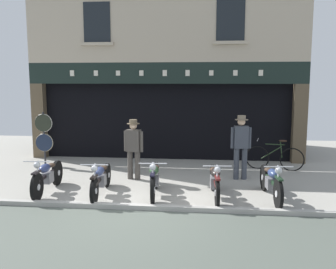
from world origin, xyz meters
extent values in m
cube|color=#99968D|center=(0.00, 5.00, -0.04)|extent=(21.32, 10.00, 0.08)
cube|color=#A3A099|center=(0.00, 0.08, 0.01)|extent=(21.32, 0.16, 0.18)
cube|color=black|center=(0.00, 7.30, 1.30)|extent=(8.58, 4.00, 2.60)
cube|color=brown|center=(-4.44, 5.18, 1.30)|extent=(0.44, 0.36, 2.60)
cube|color=brown|center=(4.44, 5.18, 1.30)|extent=(0.44, 0.36, 2.60)
cube|color=black|center=(0.00, 5.55, 1.43)|extent=(8.21, 0.03, 2.18)
cube|color=black|center=(0.00, 5.12, 2.95)|extent=(9.32, 0.24, 0.70)
cube|color=silver|center=(-3.13, 4.99, 2.95)|extent=(0.14, 0.03, 0.19)
cube|color=silver|center=(-2.31, 4.99, 2.95)|extent=(0.14, 0.03, 0.18)
cube|color=silver|center=(-1.55, 4.99, 2.95)|extent=(0.14, 0.03, 0.17)
cube|color=silver|center=(-0.76, 4.99, 2.95)|extent=(0.14, 0.03, 0.18)
cube|color=silver|center=(0.02, 4.99, 2.95)|extent=(0.14, 0.03, 0.20)
cube|color=silver|center=(0.77, 4.99, 2.95)|extent=(0.14, 0.03, 0.19)
cube|color=silver|center=(1.54, 4.99, 2.95)|extent=(0.14, 0.03, 0.17)
cube|color=silver|center=(2.32, 4.99, 2.95)|extent=(0.14, 0.03, 0.18)
cube|color=silver|center=(3.12, 4.99, 2.95)|extent=(0.14, 0.03, 0.19)
cube|color=#BAAA92|center=(0.00, 5.20, 4.61)|extent=(9.32, 0.40, 2.61)
cube|color=black|center=(-2.23, 4.99, 4.61)|extent=(0.90, 0.02, 1.30)
cube|color=#BAAA92|center=(-2.23, 4.95, 3.91)|extent=(1.10, 0.12, 0.10)
cube|color=black|center=(2.13, 4.99, 4.61)|extent=(0.90, 0.02, 1.30)
cube|color=#BAAA92|center=(2.13, 4.95, 3.91)|extent=(1.10, 0.12, 0.10)
cylinder|color=black|center=(-2.36, 0.38, 0.32)|extent=(0.11, 0.65, 0.64)
cylinder|color=silver|center=(-2.36, 0.38, 0.32)|extent=(0.11, 0.15, 0.14)
cylinder|color=black|center=(-2.44, 1.72, 0.32)|extent=(0.12, 0.65, 0.64)
cylinder|color=silver|center=(-2.44, 1.72, 0.32)|extent=(0.12, 0.15, 0.14)
cube|color=black|center=(-2.40, 1.05, 0.44)|extent=(0.14, 1.24, 0.07)
cube|color=slate|center=(-2.40, 1.05, 0.37)|extent=(0.22, 0.33, 0.26)
ellipsoid|color=navy|center=(-2.39, 0.89, 0.64)|extent=(0.24, 0.47, 0.20)
ellipsoid|color=#38281E|center=(-2.41, 1.29, 0.62)|extent=(0.22, 0.31, 0.10)
cube|color=black|center=(-2.36, 0.38, 0.66)|extent=(0.12, 0.36, 0.04)
sphere|color=silver|center=(-2.36, 0.44, 0.82)|extent=(0.15, 0.15, 0.15)
cylinder|color=silver|center=(-2.36, 0.44, 0.90)|extent=(0.62, 0.06, 0.02)
cylinder|color=silver|center=(-2.36, 0.42, 0.61)|extent=(0.05, 0.29, 0.60)
cylinder|color=black|center=(-1.00, 0.29, 0.30)|extent=(0.11, 0.60, 0.60)
cylinder|color=silver|center=(-1.00, 0.29, 0.30)|extent=(0.11, 0.14, 0.13)
cylinder|color=black|center=(-1.10, 1.72, 0.30)|extent=(0.12, 0.60, 0.60)
cylinder|color=silver|center=(-1.10, 1.72, 0.30)|extent=(0.12, 0.14, 0.13)
cube|color=black|center=(-1.05, 1.00, 0.42)|extent=(0.16, 1.32, 0.07)
cube|color=slate|center=(-1.05, 1.00, 0.35)|extent=(0.22, 0.33, 0.26)
ellipsoid|color=navy|center=(-1.04, 0.83, 0.62)|extent=(0.25, 0.47, 0.20)
ellipsoid|color=#38281E|center=(-1.07, 1.26, 0.60)|extent=(0.22, 0.31, 0.10)
cube|color=black|center=(-1.00, 0.29, 0.62)|extent=(0.12, 0.37, 0.04)
sphere|color=silver|center=(-1.01, 0.35, 0.80)|extent=(0.15, 0.15, 0.15)
cylinder|color=silver|center=(-1.01, 0.35, 0.88)|extent=(0.62, 0.07, 0.02)
cylinder|color=silver|center=(-1.01, 0.33, 0.59)|extent=(0.05, 0.28, 0.60)
cylinder|color=black|center=(0.28, 0.41, 0.33)|extent=(0.12, 0.67, 0.67)
cylinder|color=silver|center=(0.28, 0.41, 0.33)|extent=(0.11, 0.15, 0.15)
cylinder|color=black|center=(0.17, 1.73, 0.33)|extent=(0.13, 0.67, 0.67)
cylinder|color=silver|center=(0.17, 1.73, 0.33)|extent=(0.12, 0.16, 0.15)
cube|color=black|center=(0.23, 1.07, 0.45)|extent=(0.17, 1.22, 0.07)
cube|color=slate|center=(0.23, 1.07, 0.38)|extent=(0.23, 0.34, 0.26)
ellipsoid|color=#2A492A|center=(0.24, 0.91, 0.65)|extent=(0.26, 0.48, 0.20)
ellipsoid|color=#38281E|center=(0.21, 1.30, 0.63)|extent=(0.22, 0.32, 0.10)
cube|color=black|center=(0.28, 0.41, 0.69)|extent=(0.13, 0.37, 0.04)
sphere|color=silver|center=(0.28, 0.47, 0.83)|extent=(0.15, 0.15, 0.15)
cylinder|color=silver|center=(0.28, 0.47, 0.91)|extent=(0.62, 0.07, 0.02)
cylinder|color=silver|center=(0.28, 0.45, 0.62)|extent=(0.06, 0.28, 0.60)
cylinder|color=black|center=(1.69, 0.39, 0.31)|extent=(0.11, 0.63, 0.63)
cylinder|color=silver|center=(1.69, 0.39, 0.31)|extent=(0.11, 0.14, 0.14)
cylinder|color=black|center=(1.60, 1.72, 0.31)|extent=(0.12, 0.63, 0.63)
cylinder|color=silver|center=(1.60, 1.72, 0.31)|extent=(0.12, 0.15, 0.14)
cube|color=#581B1B|center=(1.64, 1.05, 0.43)|extent=(0.15, 1.23, 0.07)
cube|color=slate|center=(1.64, 1.05, 0.36)|extent=(0.22, 0.33, 0.26)
ellipsoid|color=black|center=(1.65, 0.89, 0.63)|extent=(0.25, 0.47, 0.20)
ellipsoid|color=#38281E|center=(1.63, 1.29, 0.61)|extent=(0.22, 0.31, 0.10)
cube|color=#581B1B|center=(1.69, 0.39, 0.65)|extent=(0.12, 0.37, 0.04)
sphere|color=silver|center=(1.68, 0.45, 0.81)|extent=(0.15, 0.15, 0.15)
cylinder|color=silver|center=(1.68, 0.45, 0.89)|extent=(0.62, 0.06, 0.02)
cylinder|color=silver|center=(1.68, 0.43, 0.60)|extent=(0.05, 0.25, 0.61)
cylinder|color=black|center=(2.98, 0.42, 0.32)|extent=(0.12, 0.65, 0.65)
cylinder|color=silver|center=(2.98, 0.42, 0.32)|extent=(0.11, 0.15, 0.14)
cylinder|color=black|center=(2.88, 1.80, 0.32)|extent=(0.13, 0.65, 0.65)
cylinder|color=silver|center=(2.88, 1.80, 0.32)|extent=(0.12, 0.15, 0.14)
cube|color=#1E3521|center=(2.93, 1.11, 0.44)|extent=(0.16, 1.27, 0.07)
cube|color=slate|center=(2.93, 1.11, 0.37)|extent=(0.22, 0.33, 0.26)
ellipsoid|color=navy|center=(2.94, 0.95, 0.64)|extent=(0.25, 0.47, 0.20)
ellipsoid|color=#38281E|center=(2.91, 1.36, 0.62)|extent=(0.22, 0.31, 0.10)
cube|color=#1E3521|center=(2.98, 0.42, 0.67)|extent=(0.13, 0.37, 0.04)
sphere|color=silver|center=(2.97, 0.48, 0.82)|extent=(0.15, 0.15, 0.15)
cylinder|color=silver|center=(2.97, 0.48, 0.90)|extent=(0.62, 0.07, 0.02)
cylinder|color=silver|center=(2.97, 0.46, 0.61)|extent=(0.05, 0.25, 0.61)
cylinder|color=#47423D|center=(-0.45, 2.48, 0.40)|extent=(0.15, 0.15, 0.80)
cylinder|color=#47423D|center=(-0.66, 2.53, 0.40)|extent=(0.15, 0.15, 0.80)
cube|color=#47423D|center=(-0.56, 2.51, 1.08)|extent=(0.42, 0.30, 0.60)
cube|color=silver|center=(-0.53, 2.62, 1.15)|extent=(0.14, 0.05, 0.34)
cube|color=navy|center=(-0.53, 2.63, 1.14)|extent=(0.05, 0.02, 0.31)
cylinder|color=#47423D|center=(-0.33, 2.46, 1.06)|extent=(0.09, 0.09, 0.56)
cylinder|color=#47423D|center=(-0.79, 2.56, 1.06)|extent=(0.09, 0.09, 0.56)
sphere|color=beige|center=(-0.56, 2.51, 1.49)|extent=(0.20, 0.20, 0.20)
cylinder|color=brown|center=(-0.56, 2.51, 1.55)|extent=(0.34, 0.34, 0.01)
cylinder|color=brown|center=(-0.56, 2.51, 1.60)|extent=(0.21, 0.21, 0.11)
cylinder|color=#3D424C|center=(2.48, 2.83, 0.45)|extent=(0.15, 0.15, 0.89)
cylinder|color=#3D424C|center=(2.26, 2.81, 0.45)|extent=(0.15, 0.15, 0.89)
cube|color=#3D424C|center=(2.37, 2.82, 1.18)|extent=(0.40, 0.26, 0.61)
cube|color=silver|center=(2.36, 2.93, 1.25)|extent=(0.14, 0.03, 0.34)
cube|color=maroon|center=(2.36, 2.95, 1.24)|extent=(0.05, 0.02, 0.32)
cylinder|color=#3D424C|center=(2.60, 2.84, 1.16)|extent=(0.09, 0.09, 0.57)
cylinder|color=#3D424C|center=(2.13, 2.79, 1.16)|extent=(0.09, 0.09, 0.57)
sphere|color=beige|center=(2.37, 2.82, 1.60)|extent=(0.21, 0.21, 0.21)
cylinder|color=#7F705B|center=(2.37, 2.82, 1.66)|extent=(0.36, 0.36, 0.01)
cylinder|color=#7F705B|center=(2.37, 2.82, 1.71)|extent=(0.22, 0.22, 0.12)
cylinder|color=#232328|center=(-3.77, 3.98, 0.85)|extent=(0.06, 0.06, 1.71)
cylinder|color=#23281E|center=(-3.77, 3.96, 1.36)|extent=(0.56, 0.03, 0.56)
torus|color=silver|center=(-3.77, 3.97, 1.36)|extent=(0.58, 0.04, 0.58)
cylinder|color=#192338|center=(-3.77, 3.96, 0.73)|extent=(0.56, 0.03, 0.56)
torus|color=beige|center=(-3.77, 3.97, 0.73)|extent=(0.58, 0.04, 0.58)
cube|color=beige|center=(2.54, 5.40, 1.58)|extent=(0.76, 0.02, 0.95)
cube|color=#1E3323|center=(2.54, 5.39, 1.96)|extent=(0.76, 0.01, 0.20)
torus|color=black|center=(3.00, 4.17, 0.34)|extent=(0.71, 0.18, 0.72)
torus|color=black|center=(4.00, 3.97, 0.34)|extent=(0.71, 0.18, 0.72)
cylinder|color=#23381E|center=(3.40, 4.09, 0.52)|extent=(0.60, 0.15, 0.43)
cylinder|color=#23381E|center=(3.50, 4.07, 0.78)|extent=(0.56, 0.14, 0.03)
cylinder|color=#23381E|center=(3.68, 4.03, 0.64)|extent=(0.10, 0.05, 0.52)
ellipsoid|color=#332319|center=(3.72, 4.02, 0.90)|extent=(0.26, 0.16, 0.06)
cylinder|color=silver|center=(3.00, 4.17, 0.90)|extent=(0.12, 0.49, 0.02)
camera|label=1|loc=(1.47, -7.57, 2.73)|focal=40.58mm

